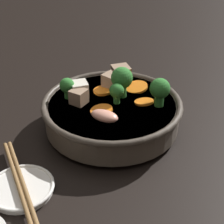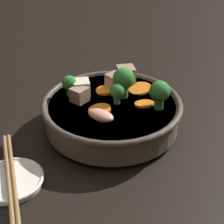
{
  "view_description": "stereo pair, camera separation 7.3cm",
  "coord_description": "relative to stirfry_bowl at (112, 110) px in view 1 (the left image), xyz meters",
  "views": [
    {
      "loc": [
        -0.34,
        0.52,
        0.43
      ],
      "look_at": [
        0.0,
        0.0,
        0.04
      ],
      "focal_mm": 60.0,
      "sensor_mm": 36.0,
      "label": 1
    },
    {
      "loc": [
        -0.4,
        0.47,
        0.43
      ],
      "look_at": [
        0.0,
        0.0,
        0.04
      ],
      "focal_mm": 60.0,
      "sensor_mm": 36.0,
      "label": 2
    }
  ],
  "objects": [
    {
      "name": "ground_plane",
      "position": [
        -0.0,
        0.0,
        -0.04
      ],
      "size": [
        3.0,
        3.0,
        0.0
      ],
      "primitive_type": "plane",
      "color": "black"
    },
    {
      "name": "stirfry_bowl",
      "position": [
        0.0,
        0.0,
        0.0
      ],
      "size": [
        0.27,
        0.27,
        0.12
      ],
      "color": "#51473D",
      "rests_on": "ground_plane"
    },
    {
      "name": "chopsticks_pair",
      "position": [
        0.02,
        0.23,
        -0.03
      ],
      "size": [
        0.2,
        0.14,
        0.01
      ],
      "color": "olive",
      "rests_on": "side_saucer"
    },
    {
      "name": "side_saucer",
      "position": [
        0.02,
        0.23,
        -0.04
      ],
      "size": [
        0.11,
        0.11,
        0.01
      ],
      "color": "white",
      "rests_on": "ground_plane"
    }
  ]
}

